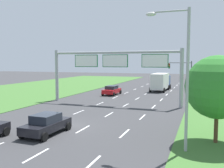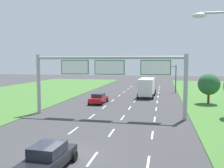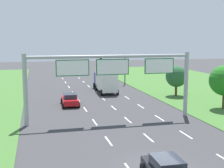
% 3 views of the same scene
% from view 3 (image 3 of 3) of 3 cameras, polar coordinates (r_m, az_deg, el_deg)
% --- Properties ---
extents(ground_plane, '(200.00, 200.00, 0.00)m').
position_cam_3_polar(ground_plane, '(21.30, 7.98, -14.91)').
color(ground_plane, '#38383A').
extents(lane_dashes_inner_left, '(0.14, 68.40, 0.01)m').
position_cam_3_polar(lane_dashes_inner_left, '(34.63, -4.11, -5.71)').
color(lane_dashes_inner_left, white).
rests_on(lane_dashes_inner_left, ground_plane).
extents(lane_dashes_inner_right, '(0.14, 68.40, 0.01)m').
position_cam_3_polar(lane_dashes_inner_right, '(35.38, 1.51, -5.39)').
color(lane_dashes_inner_right, white).
rests_on(lane_dashes_inner_right, ground_plane).
extents(lane_dashes_slip, '(0.14, 68.40, 0.01)m').
position_cam_3_polar(lane_dashes_slip, '(36.44, 6.84, -5.04)').
color(lane_dashes_slip, white).
rests_on(lane_dashes_slip, ground_plane).
extents(car_mid_lane, '(2.21, 4.33, 1.52)m').
position_cam_3_polar(car_mid_lane, '(39.76, -7.70, -2.80)').
color(car_mid_lane, red).
rests_on(car_mid_lane, ground_plane).
extents(box_truck, '(2.89, 8.60, 3.27)m').
position_cam_3_polar(box_truck, '(49.49, -1.26, 0.61)').
color(box_truck, navy).
rests_on(box_truck, ground_plane).
extents(sign_gantry, '(17.24, 0.44, 7.00)m').
position_cam_3_polar(sign_gantry, '(31.58, 0.04, 2.11)').
color(sign_gantry, '#9EA0A5').
rests_on(sign_gantry, ground_plane).
extents(traffic_light_mast, '(4.76, 0.49, 5.60)m').
position_cam_3_polar(traffic_light_mast, '(56.41, 0.50, 3.70)').
color(traffic_light_mast, '#47494F').
rests_on(traffic_light_mast, ground_plane).
extents(roadside_tree_mid, '(3.62, 3.62, 5.27)m').
position_cam_3_polar(roadside_tree_mid, '(39.30, 19.87, 0.60)').
color(roadside_tree_mid, '#513823').
rests_on(roadside_tree_mid, ground_plane).
extents(roadside_tree_far, '(3.14, 3.14, 4.49)m').
position_cam_3_polar(roadside_tree_far, '(46.52, 11.69, 1.37)').
color(roadside_tree_far, '#513823').
rests_on(roadside_tree_far, ground_plane).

